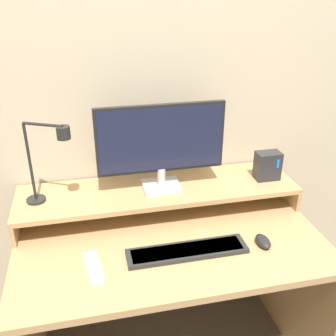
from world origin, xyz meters
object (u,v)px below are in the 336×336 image
at_px(keyboard, 187,251).
at_px(mouse, 263,241).
at_px(remote_control, 94,267).
at_px(router_dock, 268,166).
at_px(monitor, 161,144).
at_px(desk_lamp, 48,157).

xyz_separation_m(keyboard, mouse, (0.31, -0.02, 0.01)).
bearing_deg(remote_control, mouse, -0.09).
bearing_deg(keyboard, remote_control, -177.63).
bearing_deg(router_dock, monitor, 178.01).
bearing_deg(desk_lamp, router_dock, 1.05).
distance_m(router_dock, mouse, 0.40).
height_order(router_dock, mouse, router_dock).
height_order(keyboard, mouse, mouse).
height_order(router_dock, remote_control, router_dock).
height_order(desk_lamp, mouse, desk_lamp).
distance_m(mouse, remote_control, 0.67).
xyz_separation_m(monitor, router_dock, (0.50, -0.02, -0.15)).
height_order(router_dock, keyboard, router_dock).
bearing_deg(desk_lamp, keyboard, -31.14).
bearing_deg(remote_control, router_dock, 21.81).
bearing_deg(keyboard, router_dock, 34.06).
xyz_separation_m(keyboard, remote_control, (-0.36, -0.01, -0.00)).
distance_m(desk_lamp, keyboard, 0.66).
bearing_deg(keyboard, monitor, 95.45).
bearing_deg(mouse, desk_lamp, 158.64).
height_order(monitor, desk_lamp, monitor).
relative_size(keyboard, mouse, 5.04).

